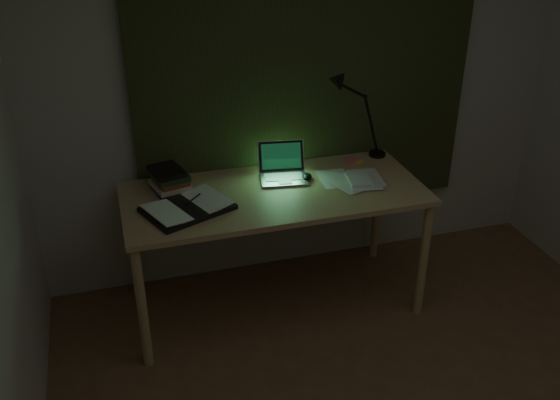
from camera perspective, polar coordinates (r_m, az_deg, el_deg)
The scene contains 11 objects.
wall_back at distance 4.05m, azimuth 2.30°, elevation 9.82°, with size 3.50×0.00×2.50m, color beige.
curtain at distance 3.96m, azimuth 2.54°, elevation 12.40°, with size 2.20×0.06×2.00m, color #272E17.
desk at distance 3.91m, azimuth -0.50°, elevation -4.55°, with size 1.79×0.78×0.82m, color tan, non-canonical shape.
laptop at distance 3.79m, azimuth 0.38°, elevation 3.23°, with size 0.29×0.33×0.21m, color #A9A9AD, non-canonical shape.
open_textbook at distance 3.53m, azimuth -8.45°, elevation -0.66°, with size 0.46×0.33×0.04m, color white, non-canonical shape.
book_stack at distance 3.73m, azimuth -10.13°, elevation 1.84°, with size 0.19×0.22×0.15m, color white, non-canonical shape.
loose_papers at distance 3.85m, azimuth 6.53°, elevation 1.90°, with size 0.30×0.32×0.02m, color white, non-canonical shape.
mouse at distance 3.85m, azimuth 2.49°, elevation 2.14°, with size 0.06×0.09×0.03m, color black.
sticky_yellow at distance 4.12m, azimuth 7.00°, elevation 3.60°, with size 0.07×0.07×0.01m, color yellow.
sticky_pink at distance 4.12m, azimuth 6.56°, elevation 3.64°, with size 0.08×0.08×0.02m, color #F86087.
desk_lamp at distance 4.12m, azimuth 9.17°, elevation 7.85°, with size 0.40×0.31×0.60m, color black, non-canonical shape.
Camera 1 is at (-1.24, -1.65, 2.50)m, focal length 40.00 mm.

